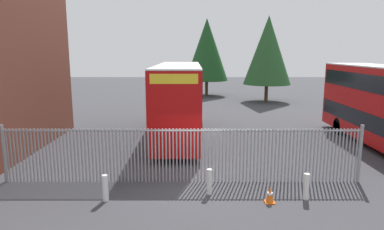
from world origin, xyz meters
The scene contains 9 objects.
ground_plane centered at (0.00, 8.00, 0.00)m, with size 100.00×100.00×0.00m, color #3D3D42.
palisade_fence centered at (-0.38, 0.00, 1.18)m, with size 14.30×0.14×2.35m.
double_decker_bus_behind_fence_left centered at (-0.77, 7.27, 2.42)m, with size 2.54×10.81×4.42m.
bollard_near_left centered at (-3.01, -1.79, 0.47)m, with size 0.20×0.20×0.95m, color silver.
bollard_center_front centered at (0.66, -1.19, 0.47)m, with size 0.20×0.20×0.95m, color silver.
bollard_near_right centered at (4.06, -1.65, 0.47)m, with size 0.20×0.20×0.95m, color silver.
traffic_cone_by_gate centered at (2.72, -1.94, 0.29)m, with size 0.34×0.34×0.59m.
tree_tall_back centered at (7.82, 22.56, 5.32)m, with size 4.89×4.89×8.82m.
tree_short_side centered at (1.76, 27.61, 5.41)m, with size 5.03×5.03×9.01m.
Camera 1 is at (0.02, -13.01, 5.16)m, focal length 31.85 mm.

